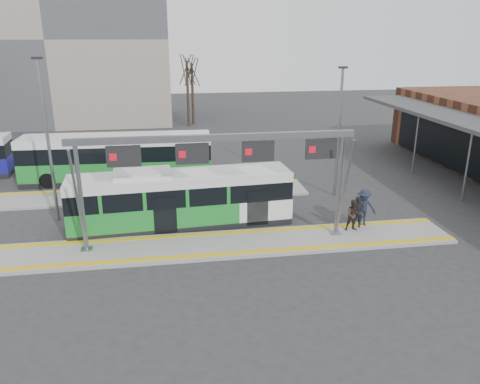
# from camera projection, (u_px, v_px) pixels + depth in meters

# --- Properties ---
(ground) EXTENTS (120.00, 120.00, 0.00)m
(ground) POSITION_uv_depth(u_px,v_px,m) (227.00, 246.00, 22.30)
(ground) COLOR #2D2D30
(ground) RESTS_ON ground
(platform_main) EXTENTS (22.00, 3.00, 0.15)m
(platform_main) POSITION_uv_depth(u_px,v_px,m) (227.00, 244.00, 22.27)
(platform_main) COLOR gray
(platform_main) RESTS_ON ground
(platform_second) EXTENTS (20.00, 3.00, 0.15)m
(platform_second) POSITION_uv_depth(u_px,v_px,m) (147.00, 194.00, 29.17)
(platform_second) COLOR gray
(platform_second) RESTS_ON ground
(tactile_main) EXTENTS (22.00, 2.65, 0.02)m
(tactile_main) POSITION_uv_depth(u_px,v_px,m) (227.00, 243.00, 22.24)
(tactile_main) COLOR yellow
(tactile_main) RESTS_ON platform_main
(tactile_second) EXTENTS (20.00, 0.35, 0.02)m
(tactile_second) POSITION_uv_depth(u_px,v_px,m) (148.00, 187.00, 30.21)
(tactile_second) COLOR yellow
(tactile_second) RESTS_ON platform_second
(gantry) EXTENTS (13.00, 1.68, 5.20)m
(gantry) POSITION_uv_depth(u_px,v_px,m) (218.00, 157.00, 21.09)
(gantry) COLOR slate
(gantry) RESTS_ON platform_main
(apartment_block) EXTENTS (24.50, 12.50, 18.40)m
(apartment_block) POSITION_uv_depth(u_px,v_px,m) (57.00, 37.00, 50.93)
(apartment_block) COLOR gray
(apartment_block) RESTS_ON ground
(hero_bus) EXTENTS (11.46, 3.15, 3.11)m
(hero_bus) POSITION_uv_depth(u_px,v_px,m) (181.00, 200.00, 24.24)
(hero_bus) COLOR black
(hero_bus) RESTS_ON ground
(bg_bus_green) EXTENTS (12.62, 3.15, 3.13)m
(bg_bus_green) POSITION_uv_depth(u_px,v_px,m) (118.00, 159.00, 31.66)
(bg_bus_green) COLOR black
(bg_bus_green) RESTS_ON ground
(passenger_a) EXTENTS (0.68, 0.53, 1.64)m
(passenger_a) POSITION_uv_depth(u_px,v_px,m) (358.00, 212.00, 23.83)
(passenger_a) COLOR black
(passenger_a) RESTS_ON platform_main
(passenger_b) EXTENTS (0.83, 0.67, 1.62)m
(passenger_b) POSITION_uv_depth(u_px,v_px,m) (354.00, 215.00, 23.43)
(passenger_b) COLOR #2F231F
(passenger_b) RESTS_ON platform_main
(passenger_c) EXTENTS (1.40, 1.03, 1.95)m
(passenger_c) POSITION_uv_depth(u_px,v_px,m) (364.00, 207.00, 24.02)
(passenger_c) COLOR #1E2436
(passenger_c) RESTS_ON platform_main
(tree_left) EXTENTS (1.40, 1.40, 7.79)m
(tree_left) POSITION_uv_depth(u_px,v_px,m) (187.00, 70.00, 49.15)
(tree_left) COLOR #382B21
(tree_left) RESTS_ON ground
(tree_mid) EXTENTS (1.40, 1.40, 7.38)m
(tree_mid) POSITION_uv_depth(u_px,v_px,m) (192.00, 72.00, 50.40)
(tree_mid) COLOR #382B21
(tree_mid) RESTS_ON ground
(lamp_west) EXTENTS (0.50, 0.25, 8.53)m
(lamp_west) POSITION_uv_depth(u_px,v_px,m) (48.00, 138.00, 23.92)
(lamp_west) COLOR slate
(lamp_west) RESTS_ON ground
(lamp_east) EXTENTS (0.50, 0.25, 7.81)m
(lamp_east) POSITION_uv_depth(u_px,v_px,m) (339.00, 130.00, 27.90)
(lamp_east) COLOR slate
(lamp_east) RESTS_ON ground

